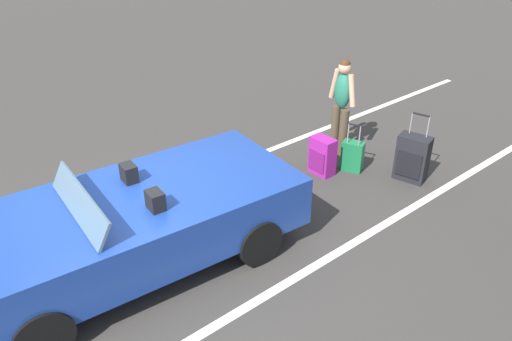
{
  "coord_description": "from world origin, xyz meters",
  "views": [
    {
      "loc": [
        1.98,
        4.69,
        4.08
      ],
      "look_at": [
        -1.79,
        0.18,
        0.75
      ],
      "focal_mm": 35.55,
      "sensor_mm": 36.0,
      "label": 1
    }
  ],
  "objects": [
    {
      "name": "ground_plane",
      "position": [
        0.0,
        0.0,
        0.0
      ],
      "size": [
        80.0,
        80.0,
        0.0
      ],
      "primitive_type": "plane",
      "color": "#383533"
    },
    {
      "name": "lot_line_near",
      "position": [
        0.0,
        -1.25,
        0.0
      ],
      "size": [
        18.0,
        0.12,
        0.01
      ],
      "primitive_type": "cube",
      "color": "silver",
      "rests_on": "ground_plane"
    },
    {
      "name": "lot_line_mid",
      "position": [
        0.0,
        1.45,
        0.0
      ],
      "size": [
        18.0,
        0.12,
        0.01
      ],
      "primitive_type": "cube",
      "color": "silver",
      "rests_on": "ground_plane"
    },
    {
      "name": "convertible_car",
      "position": [
        0.21,
        -0.02,
        0.59
      ],
      "size": [
        4.27,
        2.1,
        1.24
      ],
      "rotation": [
        0.0,
        0.0,
        -0.08
      ],
      "color": "navy",
      "rests_on": "ground_plane"
    },
    {
      "name": "suitcase_large_black",
      "position": [
        -4.34,
        0.92,
        0.37
      ],
      "size": [
        0.4,
        0.54,
        1.09
      ],
      "rotation": [
        0.0,
        0.0,
        0.27
      ],
      "color": "black",
      "rests_on": "ground_plane"
    },
    {
      "name": "suitcase_medium_bright",
      "position": [
        -3.4,
        -0.11,
        0.31
      ],
      "size": [
        0.26,
        0.4,
        0.62
      ],
      "rotation": [
        0.0,
        0.0,
        0.01
      ],
      "color": "#991E8C",
      "rests_on": "ground_plane"
    },
    {
      "name": "suitcase_small_carryon",
      "position": [
        -3.86,
        0.14,
        0.25
      ],
      "size": [
        0.32,
        0.39,
        0.84
      ],
      "rotation": [
        0.0,
        0.0,
        3.55
      ],
      "color": "#19723F",
      "rests_on": "ground_plane"
    },
    {
      "name": "traveler_person",
      "position": [
        -4.17,
        -0.45,
        0.93
      ],
      "size": [
        0.25,
        0.61,
        1.65
      ],
      "rotation": [
        0.0,
        0.0,
        -0.09
      ],
      "color": "#4C3F2D",
      "rests_on": "ground_plane"
    }
  ]
}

